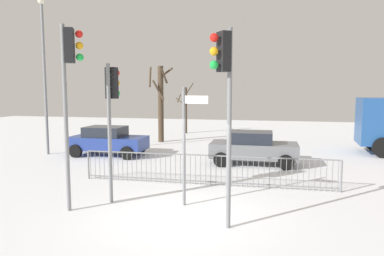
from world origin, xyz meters
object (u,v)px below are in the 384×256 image
object	(u,v)px
bare_tree_left	(160,101)
traffic_light_rear_right	(224,84)
direction_sign_post	(186,140)
car_blue_far	(108,140)
traffic_light_foreground_right	(70,76)
traffic_light_rear_left	(112,101)
street_lamp	(44,61)
car_grey_near	(253,147)
bare_tree_centre	(185,109)

from	to	relation	value
bare_tree_left	traffic_light_rear_right	bearing A→B (deg)	-66.27
traffic_light_rear_right	direction_sign_post	bearing A→B (deg)	3.74
direction_sign_post	car_blue_far	bearing A→B (deg)	144.31
direction_sign_post	car_blue_far	distance (m)	8.87
traffic_light_foreground_right	bare_tree_left	size ratio (longest dim) A/B	1.04
traffic_light_rear_left	street_lamp	distance (m)	9.39
traffic_light_rear_left	car_grey_near	distance (m)	7.57
traffic_light_foreground_right	car_grey_near	world-z (taller)	traffic_light_foreground_right
traffic_light_foreground_right	direction_sign_post	size ratio (longest dim) A/B	1.48
car_grey_near	traffic_light_rear_left	bearing A→B (deg)	-121.81
traffic_light_rear_left	direction_sign_post	size ratio (longest dim) A/B	1.20
car_blue_far	traffic_light_rear_right	bearing A→B (deg)	-49.83
traffic_light_rear_right	car_blue_far	bearing A→B (deg)	3.11
street_lamp	traffic_light_rear_left	bearing A→B (deg)	-43.49
car_blue_far	bare_tree_left	distance (m)	5.52
direction_sign_post	bare_tree_left	distance (m)	12.63
traffic_light_rear_left	car_grey_near	size ratio (longest dim) A/B	1.06
car_grey_near	bare_tree_left	distance (m)	8.52
traffic_light_rear_right	car_blue_far	world-z (taller)	traffic_light_rear_right
traffic_light_rear_right	traffic_light_foreground_right	size ratio (longest dim) A/B	0.94
direction_sign_post	car_blue_far	size ratio (longest dim) A/B	0.89
direction_sign_post	street_lamp	distance (m)	11.26
bare_tree_left	bare_tree_centre	size ratio (longest dim) A/B	1.25
traffic_light_rear_right	traffic_light_foreground_right	xyz separation A→B (m)	(-4.17, 0.37, 0.21)
traffic_light_rear_left	bare_tree_centre	world-z (taller)	traffic_light_rear_left
car_grey_near	bare_tree_centre	bearing A→B (deg)	118.12
direction_sign_post	traffic_light_rear_left	bearing A→B (deg)	-164.82
street_lamp	bare_tree_centre	distance (m)	11.68
traffic_light_rear_right	traffic_light_rear_left	world-z (taller)	traffic_light_rear_right
direction_sign_post	traffic_light_foreground_right	bearing A→B (deg)	-145.89
traffic_light_rear_left	car_grey_near	xyz separation A→B (m)	(3.77, 6.18, -2.21)
direction_sign_post	street_lamp	xyz separation A→B (m)	(-8.89, 6.29, 2.84)
bare_tree_centre	street_lamp	bearing A→B (deg)	-115.06
traffic_light_rear_right	traffic_light_foreground_right	world-z (taller)	traffic_light_foreground_right
traffic_light_rear_right	traffic_light_rear_left	xyz separation A→B (m)	(-3.47, 1.39, -0.48)
traffic_light_rear_right	direction_sign_post	xyz separation A→B (m)	(-1.27, 1.45, -1.56)
direction_sign_post	street_lamp	size ratio (longest dim) A/B	0.43
street_lamp	bare_tree_left	xyz separation A→B (m)	(4.35, 5.47, -2.14)
bare_tree_centre	traffic_light_rear_left	bearing A→B (deg)	-83.49
car_grey_near	street_lamp	xyz separation A→B (m)	(-10.46, 0.17, 3.96)
traffic_light_rear_right	street_lamp	size ratio (longest dim) A/B	0.60
traffic_light_foreground_right	bare_tree_left	world-z (taller)	traffic_light_foreground_right
traffic_light_rear_right	street_lamp	world-z (taller)	street_lamp
traffic_light_foreground_right	car_grey_near	size ratio (longest dim) A/B	1.32
traffic_light_foreground_right	car_grey_near	distance (m)	8.96
direction_sign_post	car_grey_near	xyz separation A→B (m)	(1.57, 6.13, -1.12)
car_blue_far	bare_tree_left	world-z (taller)	bare_tree_left
car_grey_near	traffic_light_foreground_right	bearing A→B (deg)	-122.26
car_grey_near	traffic_light_rear_right	bearing A→B (deg)	-92.69
street_lamp	bare_tree_left	world-z (taller)	street_lamp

